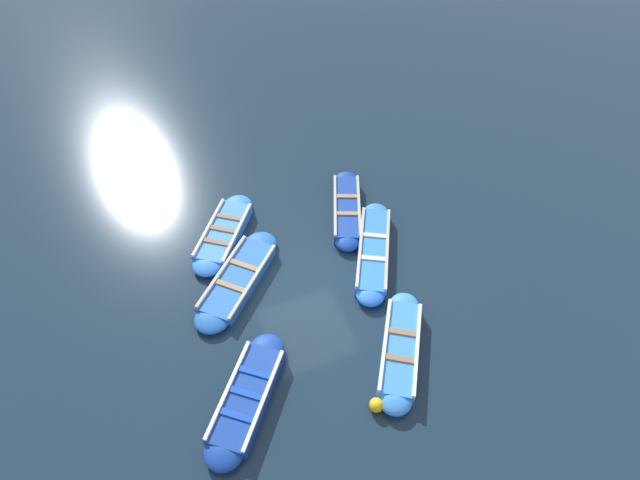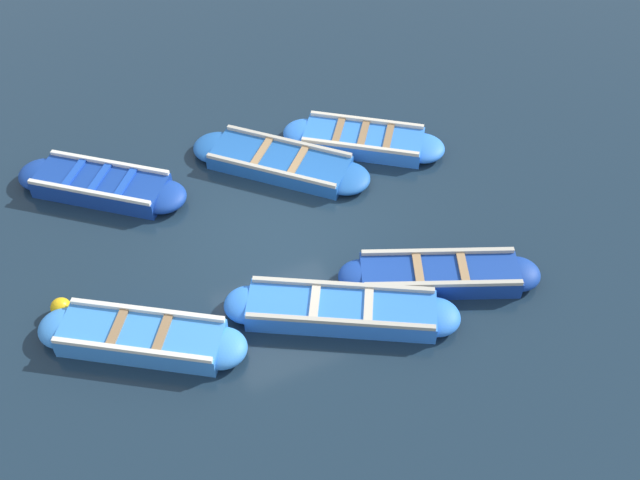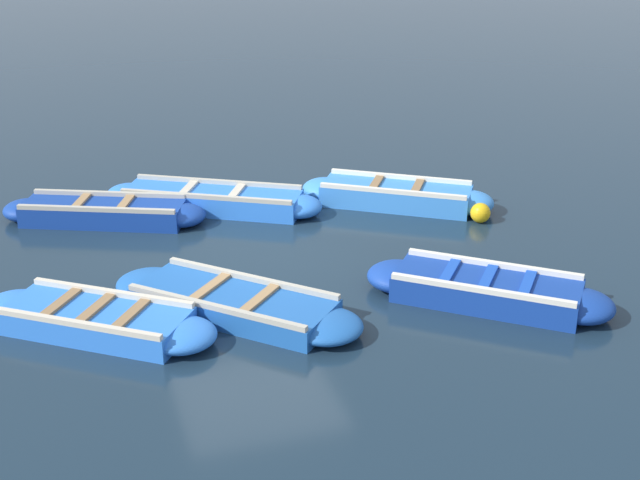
% 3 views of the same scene
% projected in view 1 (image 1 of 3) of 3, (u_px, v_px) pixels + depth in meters
% --- Properties ---
extents(ground_plane, '(120.00, 120.00, 0.00)m').
position_uv_depth(ground_plane, '(306.00, 281.00, 13.44)').
color(ground_plane, '#162838').
extents(boat_bow_out, '(3.23, 3.17, 0.35)m').
position_uv_depth(boat_bow_out, '(238.00, 279.00, 13.31)').
color(boat_bow_out, '#1E59AD').
rests_on(boat_bow_out, ground).
extents(boat_near_quay, '(3.38, 1.97, 0.40)m').
position_uv_depth(boat_near_quay, '(347.00, 209.00, 15.04)').
color(boat_near_quay, navy).
rests_on(boat_near_quay, ground).
extents(boat_end_of_row, '(3.14, 2.59, 0.37)m').
position_uv_depth(boat_end_of_row, '(224.00, 233.00, 14.40)').
color(boat_end_of_row, blue).
rests_on(boat_end_of_row, ground).
extents(boat_drifting, '(3.12, 2.74, 0.42)m').
position_uv_depth(boat_drifting, '(247.00, 397.00, 11.08)').
color(boat_drifting, navy).
rests_on(boat_drifting, ground).
extents(boat_stern_in, '(3.20, 2.44, 0.43)m').
position_uv_depth(boat_stern_in, '(400.00, 349.00, 11.87)').
color(boat_stern_in, '#3884E0').
rests_on(boat_stern_in, ground).
extents(boat_broadside, '(3.66, 2.48, 0.40)m').
position_uv_depth(boat_broadside, '(373.00, 251.00, 13.93)').
color(boat_broadside, blue).
rests_on(boat_broadside, ground).
extents(buoy_orange_near, '(0.33, 0.33, 0.33)m').
position_uv_depth(buoy_orange_near, '(377.00, 405.00, 10.97)').
color(buoy_orange_near, '#EAB214').
rests_on(buoy_orange_near, ground).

